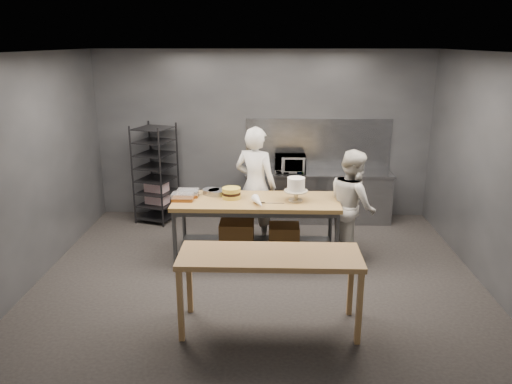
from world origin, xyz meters
TOP-DOWN VIEW (x-y plane):
  - ground at (0.00, 0.00)m, footprint 6.00×6.00m
  - back_wall at (0.00, 2.50)m, footprint 6.00×0.04m
  - work_table at (-0.05, 0.50)m, footprint 2.40×0.90m
  - near_counter at (0.15, -1.39)m, footprint 2.00×0.70m
  - back_counter at (1.00, 2.18)m, footprint 2.60×0.60m
  - splashback_panel at (1.00, 2.48)m, footprint 2.60×0.02m
  - speed_rack at (-1.89, 2.10)m, footprint 0.77×0.81m
  - chef_behind at (-0.09, 1.13)m, footprint 0.81×0.69m
  - chef_right at (1.35, 0.54)m, footprint 0.79×0.92m
  - microwave at (0.49, 2.18)m, footprint 0.54×0.37m
  - frosted_cake_stand at (0.51, 0.44)m, footprint 0.34×0.34m
  - layer_cake at (-0.42, 0.53)m, footprint 0.27×0.27m
  - cake_pans at (-0.83, 0.68)m, footprint 0.69×0.39m
  - piping_bag at (-0.01, 0.18)m, footprint 0.22×0.40m
  - offset_spatula at (0.12, 0.32)m, footprint 0.36×0.02m
  - pastry_clamshells at (-1.09, 0.50)m, footprint 0.35×0.40m

SIDE VIEW (x-z plane):
  - ground at x=0.00m, z-range 0.00..0.00m
  - back_counter at x=1.00m, z-range 0.00..0.90m
  - work_table at x=-0.05m, z-range 0.11..1.03m
  - near_counter at x=0.15m, z-range 0.36..1.26m
  - chef_right at x=1.35m, z-range 0.00..1.66m
  - speed_rack at x=-1.89m, z-range -0.02..1.73m
  - offset_spatula at x=0.12m, z-range 0.92..0.93m
  - chef_behind at x=-0.09m, z-range 0.00..1.88m
  - cake_pans at x=-0.83m, z-range 0.92..0.99m
  - pastry_clamshells at x=-1.09m, z-range 0.92..1.03m
  - piping_bag at x=-0.01m, z-range 0.92..1.04m
  - layer_cake at x=-0.42m, z-range 0.92..1.08m
  - microwave at x=0.49m, z-range 0.90..1.20m
  - frosted_cake_stand at x=0.51m, z-range 0.97..1.31m
  - splashback_panel at x=1.00m, z-range 0.90..1.80m
  - back_wall at x=0.00m, z-range 0.00..3.00m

